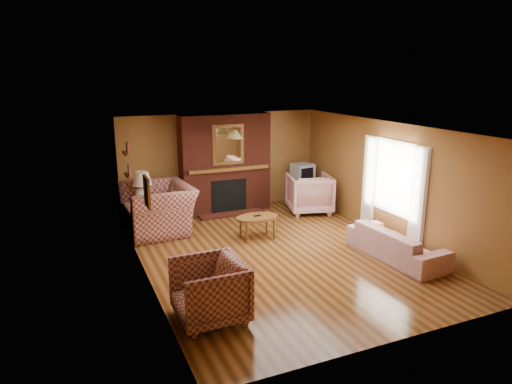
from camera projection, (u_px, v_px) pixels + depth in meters
name	position (u px, v px, depth m)	size (l,w,h in m)	color
floor	(279.00, 253.00, 8.74)	(6.50, 6.50, 0.00)	#3F230D
ceiling	(280.00, 128.00, 8.13)	(6.50, 6.50, 0.00)	white
wall_back	(222.00, 162.00, 11.32)	(6.50, 6.50, 0.00)	brown
wall_front	(398.00, 256.00, 5.55)	(6.50, 6.50, 0.00)	brown
wall_left	(143.00, 208.00, 7.47)	(6.50, 6.50, 0.00)	brown
wall_right	(388.00, 180.00, 9.39)	(6.50, 6.50, 0.00)	brown
fireplace	(225.00, 164.00, 11.09)	(2.20, 0.82, 2.40)	#4F1B11
window_right	(393.00, 186.00, 9.22)	(0.10, 1.85, 2.00)	beige
bookshelf	(127.00, 160.00, 9.06)	(0.09, 0.55, 0.71)	brown
botanical_print	(147.00, 192.00, 7.13)	(0.05, 0.40, 0.50)	brown
pendant_light	(235.00, 134.00, 10.27)	(0.36, 0.36, 0.48)	black
plaid_loveseat	(158.00, 208.00, 9.82)	(1.58, 1.38, 1.03)	maroon
plaid_armchair	(209.00, 291.00, 6.30)	(0.93, 0.96, 0.87)	maroon
floral_sofa	(397.00, 243.00, 8.44)	(1.98, 0.78, 0.58)	beige
floral_armchair	(309.00, 193.00, 11.19)	(1.01, 1.04, 0.94)	beige
coffee_table	(257.00, 219.00, 9.40)	(0.90, 0.56, 0.51)	brown
side_table	(144.00, 216.00, 10.03)	(0.45, 0.45, 0.60)	brown
table_lamp	(142.00, 185.00, 9.86)	(0.42, 0.42, 0.69)	silver
tv_stand	(302.00, 192.00, 11.93)	(0.57, 0.52, 0.62)	black
crt_tv	(303.00, 172.00, 11.79)	(0.55, 0.55, 0.45)	#A7AAAF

